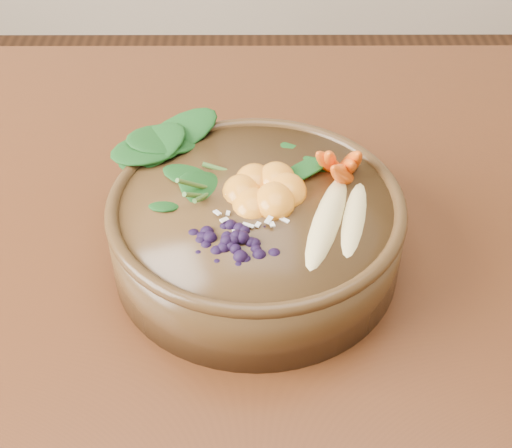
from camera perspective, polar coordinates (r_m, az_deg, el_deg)
The scene contains 8 objects.
dining_table at distance 0.75m, azimuth 5.53°, elevation -8.65°, with size 1.60×0.90×0.75m.
stoneware_bowl at distance 0.66m, azimuth 0.00°, elevation -0.65°, with size 0.27×0.27×0.07m, color #462F17.
kale_heap at distance 0.68m, azimuth -1.65°, elevation 6.67°, with size 0.18×0.16×0.04m, color #164A17, non-canonical shape.
carrot_cluster at distance 0.66m, azimuth 6.17°, elevation 7.04°, with size 0.06×0.06×0.07m, color #DE5515, non-canonical shape.
banana_halves at distance 0.61m, azimuth 6.87°, elevation 1.28°, with size 0.08×0.14×0.03m.
mandarin_cluster at distance 0.64m, azimuth 0.68°, elevation 3.64°, with size 0.08×0.08×0.03m, color orange, non-canonical shape.
blueberry_pile at distance 0.58m, azimuth -1.66°, elevation -0.13°, with size 0.12×0.09×0.04m, color black, non-canonical shape.
coconut_flakes at distance 0.62m, azimuth -0.44°, elevation 0.97°, with size 0.08×0.06×0.01m, color white, non-canonical shape.
Camera 1 is at (-0.07, -0.48, 1.23)m, focal length 50.00 mm.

